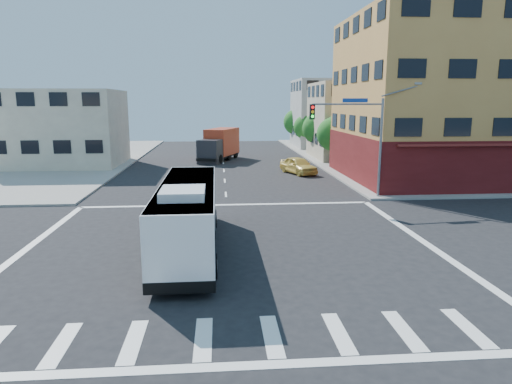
{
  "coord_description": "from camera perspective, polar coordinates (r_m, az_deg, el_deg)",
  "views": [
    {
      "loc": [
        -0.46,
        -20.23,
        6.75
      ],
      "look_at": [
        1.42,
        2.85,
        2.16
      ],
      "focal_mm": 32.0,
      "sensor_mm": 36.0,
      "label": 1
    }
  ],
  "objects": [
    {
      "name": "transit_bus",
      "position": [
        21.15,
        -8.48,
        -2.82
      ],
      "size": [
        2.66,
        11.57,
        3.42
      ],
      "rotation": [
        0.0,
        0.0,
        0.01
      ],
      "color": "black",
      "rests_on": "ground"
    },
    {
      "name": "sidewalk_ne",
      "position": [
        65.97,
        27.96,
        4.08
      ],
      "size": [
        50.0,
        50.0,
        0.15
      ],
      "primitive_type": "cube",
      "color": "gray",
      "rests_on": "ground"
    },
    {
      "name": "street_tree_b",
      "position": [
        57.58,
        7.82,
        8.11
      ],
      "size": [
        3.8,
        3.8,
        5.79
      ],
      "color": "#3B2915",
      "rests_on": "ground"
    },
    {
      "name": "parked_car",
      "position": [
        43.73,
        5.32,
        3.33
      ],
      "size": [
        3.45,
        5.08,
        1.61
      ],
      "primitive_type": "imported",
      "rotation": [
        0.0,
        0.0,
        0.36
      ],
      "color": "#E2C153",
      "rests_on": "ground"
    },
    {
      "name": "building_east_near",
      "position": [
        56.99,
        13.32,
        8.64
      ],
      "size": [
        12.06,
        10.06,
        9.0
      ],
      "color": "#BEB291",
      "rests_on": "ground"
    },
    {
      "name": "street_tree_d",
      "position": [
        73.26,
        5.12,
        8.9
      ],
      "size": [
        4.0,
        4.0,
        6.03
      ],
      "color": "#3B2915",
      "rests_on": "ground"
    },
    {
      "name": "signal_mast_ne",
      "position": [
        32.34,
        12.63,
        7.79
      ],
      "size": [
        7.91,
        1.13,
        8.07
      ],
      "color": "gray",
      "rests_on": "ground"
    },
    {
      "name": "box_truck",
      "position": [
        53.7,
        -4.62,
        5.85
      ],
      "size": [
        5.08,
        8.45,
        3.67
      ],
      "rotation": [
        0.0,
        0.0,
        -0.36
      ],
      "color": "black",
      "rests_on": "ground"
    },
    {
      "name": "street_tree_c",
      "position": [
        65.42,
        6.31,
        8.24
      ],
      "size": [
        3.4,
        3.4,
        5.29
      ],
      "color": "#3B2915",
      "rests_on": "ground"
    },
    {
      "name": "street_tree_a",
      "position": [
        49.82,
        9.8,
        7.4
      ],
      "size": [
        3.6,
        3.6,
        5.53
      ],
      "color": "#3B2915",
      "rests_on": "ground"
    },
    {
      "name": "building_east_far",
      "position": [
        70.43,
        9.82,
        9.61
      ],
      "size": [
        12.06,
        10.06,
        10.0
      ],
      "color": "#ABABA6",
      "rests_on": "ground"
    },
    {
      "name": "corner_building_ne",
      "position": [
        43.79,
        23.5,
        9.16
      ],
      "size": [
        18.1,
        15.44,
        14.0
      ],
      "color": "#C68F47",
      "rests_on": "ground"
    },
    {
      "name": "ground",
      "position": [
        21.33,
        -3.2,
        -7.26
      ],
      "size": [
        120.0,
        120.0,
        0.0
      ],
      "primitive_type": "plane",
      "color": "black",
      "rests_on": "ground"
    },
    {
      "name": "building_west",
      "position": [
        52.94,
        -23.08,
        7.34
      ],
      "size": [
        12.06,
        10.06,
        8.0
      ],
      "color": "beige",
      "rests_on": "ground"
    }
  ]
}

